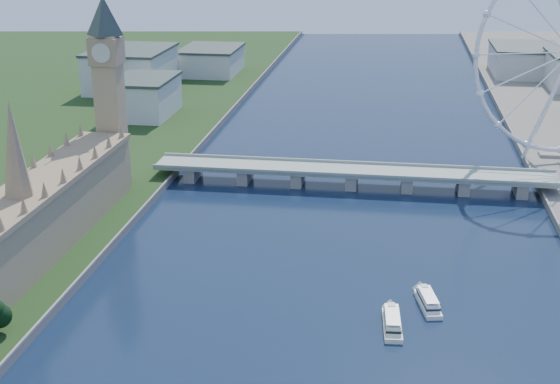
# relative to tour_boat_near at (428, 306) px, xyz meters

# --- Properties ---
(parliament_range) EXTENTS (24.00, 200.00, 70.00)m
(parliament_range) POSITION_rel_tour_boat_near_xyz_m (-165.39, 8.07, 18.48)
(parliament_range) COLOR tan
(parliament_range) RESTS_ON ground
(big_ben) EXTENTS (20.02, 20.02, 110.00)m
(big_ben) POSITION_rel_tour_boat_near_xyz_m (-165.39, 116.07, 66.57)
(big_ben) COLOR tan
(big_ben) RESTS_ON ground
(westminster_bridge) EXTENTS (220.00, 22.00, 9.50)m
(westminster_bridge) POSITION_rel_tour_boat_near_xyz_m (-37.39, 138.07, 6.63)
(westminster_bridge) COLOR gray
(westminster_bridge) RESTS_ON ground
(city_skyline) EXTENTS (505.00, 280.00, 32.00)m
(city_skyline) POSITION_rel_tour_boat_near_xyz_m (1.83, 398.15, 16.96)
(city_skyline) COLOR beige
(city_skyline) RESTS_ON ground
(tour_boat_near) EXTENTS (11.55, 26.31, 5.60)m
(tour_boat_near) POSITION_rel_tour_boat_near_xyz_m (0.00, 0.00, 0.00)
(tour_boat_near) COLOR silver
(tour_boat_near) RESTS_ON ground
(tour_boat_far) EXTENTS (8.56, 27.03, 5.85)m
(tour_boat_far) POSITION_rel_tour_boat_near_xyz_m (-13.25, -18.46, 0.00)
(tour_boat_far) COLOR #E4EBC6
(tour_boat_far) RESTS_ON ground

